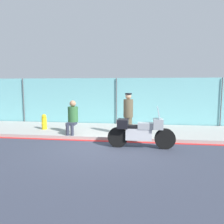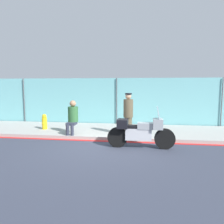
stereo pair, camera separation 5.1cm
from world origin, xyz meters
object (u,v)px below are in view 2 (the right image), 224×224
at_px(motorcycle, 140,131).
at_px(person_seated_on_curb, 73,115).
at_px(fire_hydrant, 44,122).
at_px(officer_standing, 128,114).

height_order(motorcycle, person_seated_on_curb, person_seated_on_curb).
relative_size(motorcycle, person_seated_on_curb, 1.66).
xyz_separation_m(person_seated_on_curb, fire_hydrant, (-1.59, 0.70, -0.42)).
xyz_separation_m(officer_standing, fire_hydrant, (-3.90, 0.64, -0.52)).
relative_size(person_seated_on_curb, fire_hydrant, 1.98).
distance_m(person_seated_on_curb, fire_hydrant, 1.78).
bearing_deg(officer_standing, person_seated_on_curb, -178.51).
height_order(motorcycle, fire_hydrant, motorcycle).
distance_m(officer_standing, person_seated_on_curb, 2.32).
xyz_separation_m(motorcycle, officer_standing, (-0.51, 1.38, 0.42)).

